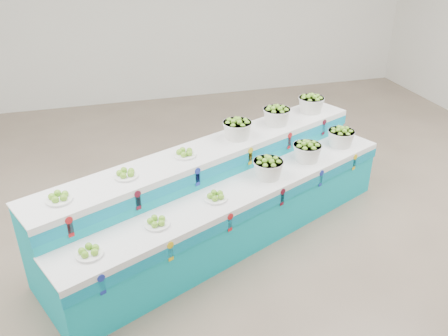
{
  "coord_description": "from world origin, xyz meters",
  "views": [
    {
      "loc": [
        -1.55,
        -4.23,
        3.33
      ],
      "look_at": [
        -0.3,
        0.16,
        0.87
      ],
      "focal_mm": 37.46,
      "sensor_mm": 36.0,
      "label": 1
    }
  ],
  "objects_px": {
    "basket_upper_right": "(311,103)",
    "display_stand": "(224,196)",
    "basket_lower_left": "(268,167)",
    "plate_upper_mid": "(126,173)"
  },
  "relations": [
    {
      "from": "display_stand",
      "to": "basket_lower_left",
      "type": "bearing_deg",
      "value": -32.17
    },
    {
      "from": "plate_upper_mid",
      "to": "basket_upper_right",
      "type": "distance_m",
      "value": 2.79
    },
    {
      "from": "display_stand",
      "to": "basket_lower_left",
      "type": "distance_m",
      "value": 0.6
    },
    {
      "from": "plate_upper_mid",
      "to": "basket_upper_right",
      "type": "xyz_separation_m",
      "value": [
        2.55,
        1.14,
        0.08
      ]
    },
    {
      "from": "basket_upper_right",
      "to": "display_stand",
      "type": "bearing_deg",
      "value": -147.23
    },
    {
      "from": "plate_upper_mid",
      "to": "display_stand",
      "type": "bearing_deg",
      "value": 9.84
    },
    {
      "from": "basket_lower_left",
      "to": "basket_upper_right",
      "type": "xyz_separation_m",
      "value": [
        0.98,
        1.02,
        0.3
      ]
    },
    {
      "from": "display_stand",
      "to": "basket_lower_left",
      "type": "height_order",
      "value": "display_stand"
    },
    {
      "from": "basket_lower_left",
      "to": "plate_upper_mid",
      "type": "bearing_deg",
      "value": -175.8
    },
    {
      "from": "plate_upper_mid",
      "to": "basket_upper_right",
      "type": "relative_size",
      "value": 0.73
    }
  ]
}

